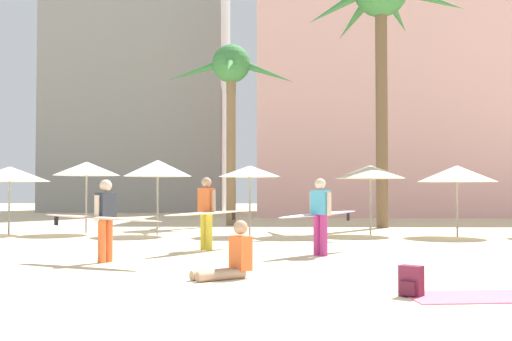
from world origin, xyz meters
TOP-DOWN VIEW (x-y plane):
  - ground at (0.00, 0.00)m, footprint 120.00×120.00m
  - hotel_pink at (8.63, 31.05)m, footprint 19.90×11.71m
  - palm_tree_far_left at (3.79, 16.60)m, footprint 6.17×5.85m
  - palm_tree_left at (-2.16, 17.94)m, footprint 5.27×5.21m
  - cafe_umbrella_0 at (2.76, 12.88)m, footprint 2.28×2.28m
  - cafe_umbrella_1 at (-1.14, 12.37)m, footprint 2.01×2.01m
  - cafe_umbrella_3 at (-9.06, 12.70)m, footprint 2.59×2.59m
  - cafe_umbrella_4 at (-4.12, 12.53)m, footprint 2.21×2.21m
  - cafe_umbrella_6 at (-6.63, 13.11)m, footprint 2.20×2.20m
  - cafe_umbrella_8 at (5.33, 12.16)m, footprint 2.41×2.41m
  - beach_towel at (2.41, 1.41)m, footprint 2.01×1.19m
  - backpack at (1.52, 1.42)m, footprint 0.35×0.34m
  - person_near_right at (0.68, 6.67)m, footprint 2.12×2.34m
  - person_near_left at (-1.98, 7.57)m, footprint 1.80×2.47m
  - person_mid_center at (-3.72, 5.03)m, footprint 2.76×1.44m
  - person_mid_left at (-1.03, 3.06)m, footprint 1.01×0.87m

SIDE VIEW (x-z plane):
  - ground at x=0.00m, z-range 0.00..0.00m
  - beach_towel at x=2.41m, z-range 0.00..0.01m
  - backpack at x=1.52m, z-range -0.01..0.41m
  - person_mid_left at x=-1.03m, z-range -0.15..0.80m
  - person_mid_center at x=-3.72m, z-range 0.08..1.73m
  - person_near_right at x=0.68m, z-range 0.07..1.77m
  - person_near_left at x=-1.98m, z-range 0.06..1.82m
  - cafe_umbrella_8 at x=5.33m, z-range 0.85..3.07m
  - cafe_umbrella_3 at x=-9.06m, z-range 0.87..3.10m
  - cafe_umbrella_0 at x=2.76m, z-range 0.91..3.17m
  - cafe_umbrella_1 at x=-1.14m, z-range 0.93..3.16m
  - cafe_umbrella_4 at x=-4.12m, z-range 0.94..3.37m
  - cafe_umbrella_6 at x=-6.63m, z-range 0.97..3.37m
  - palm_tree_left at x=-2.16m, z-range 2.31..9.80m
  - hotel_pink at x=8.63m, z-range 0.00..14.72m
  - palm_tree_far_left at x=3.79m, z-range 3.37..13.72m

